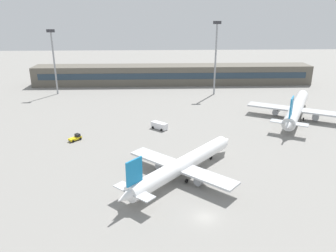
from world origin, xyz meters
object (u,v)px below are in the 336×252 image
airplane_near (184,164)px  service_van_white (159,126)px  baggage_tug_yellow (76,138)px  airplane_mid (297,108)px  floodlight_tower_east (54,58)px  floodlight_tower_west (216,54)px

airplane_near → service_van_white: 30.68m
airplane_near → baggage_tug_yellow: size_ratio=8.31×
airplane_mid → floodlight_tower_east: bearing=158.3°
airplane_near → airplane_mid: (41.41, 39.68, 0.50)m
floodlight_tower_west → floodlight_tower_east: (-67.13, 3.04, -1.66)m
airplane_near → baggage_tug_yellow: airplane_near is taller
service_van_white → airplane_mid: bearing=11.5°
baggage_tug_yellow → floodlight_tower_east: 58.64m
airplane_mid → baggage_tug_yellow: size_ratio=11.19×
floodlight_tower_east → floodlight_tower_west: bearing=-2.6°
service_van_white → floodlight_tower_east: floodlight_tower_east is taller
airplane_mid → floodlight_tower_west: bearing=124.4°
airplane_mid → floodlight_tower_west: size_ratio=1.37×
airplane_near → floodlight_tower_west: 76.08m
airplane_mid → baggage_tug_yellow: airplane_mid is taller
baggage_tug_yellow → floodlight_tower_west: 71.18m
baggage_tug_yellow → service_van_white: size_ratio=0.70×
floodlight_tower_west → floodlight_tower_east: floodlight_tower_west is taller
baggage_tug_yellow → airplane_mid: bearing=14.2°
airplane_near → airplane_mid: size_ratio=0.74×
airplane_mid → service_van_white: airplane_mid is taller
baggage_tug_yellow → floodlight_tower_east: bearing=110.1°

